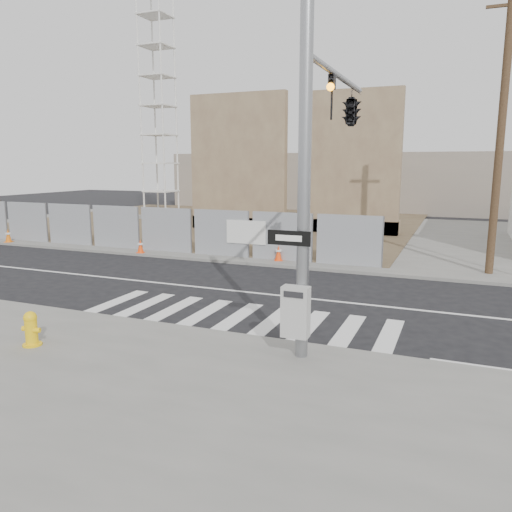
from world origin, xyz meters
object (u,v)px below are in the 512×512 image
at_px(signal_pole, 338,134).
at_px(traffic_cone_b, 107,238).
at_px(traffic_cone_a, 8,236).
at_px(traffic_cone_d, 278,253).
at_px(fire_hydrant, 31,329).
at_px(crane_tower, 158,93).
at_px(traffic_cone_c, 140,246).

bearing_deg(signal_pole, traffic_cone_b, 150.77).
xyz_separation_m(traffic_cone_a, traffic_cone_d, (14.52, 0.61, -0.02)).
distance_m(fire_hydrant, traffic_cone_b, 13.90).
bearing_deg(traffic_cone_a, crane_tower, 85.45).
height_order(traffic_cone_a, traffic_cone_c, traffic_cone_a).
xyz_separation_m(traffic_cone_b, traffic_cone_d, (9.09, -0.40, -0.05)).
bearing_deg(traffic_cone_c, fire_hydrant, -66.37).
bearing_deg(signal_pole, traffic_cone_c, 148.87).
bearing_deg(fire_hydrant, traffic_cone_d, 58.68).
relative_size(signal_pole, traffic_cone_c, 11.14).
bearing_deg(traffic_cone_b, traffic_cone_d, -2.49).
distance_m(signal_pole, fire_hydrant, 8.39).
height_order(crane_tower, traffic_cone_b, crane_tower).
distance_m(signal_pole, traffic_cone_b, 15.59).
relative_size(fire_hydrant, traffic_cone_d, 1.21).
relative_size(crane_tower, traffic_cone_a, 26.23).
height_order(traffic_cone_b, traffic_cone_c, traffic_cone_b).
xyz_separation_m(fire_hydrant, traffic_cone_c, (-4.69, 10.71, -0.08)).
relative_size(signal_pole, traffic_cone_b, 9.28).
bearing_deg(traffic_cone_d, traffic_cone_a, -177.58).
bearing_deg(traffic_cone_b, crane_tower, 110.64).
relative_size(fire_hydrant, traffic_cone_b, 1.03).
height_order(crane_tower, traffic_cone_c, crane_tower).
bearing_deg(traffic_cone_d, traffic_cone_c, -174.11).
bearing_deg(traffic_cone_b, traffic_cone_c, -21.30).
xyz_separation_m(signal_pole, crane_tower, (-17.49, 19.05, 4.24)).
xyz_separation_m(traffic_cone_b, traffic_cone_c, (2.70, -1.05, -0.06)).
height_order(traffic_cone_a, traffic_cone_d, traffic_cone_a).
bearing_deg(signal_pole, traffic_cone_a, 161.17).
bearing_deg(fire_hydrant, traffic_cone_a, 117.16).
height_order(signal_pole, traffic_cone_c, signal_pole).
distance_m(crane_tower, traffic_cone_b, 15.16).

